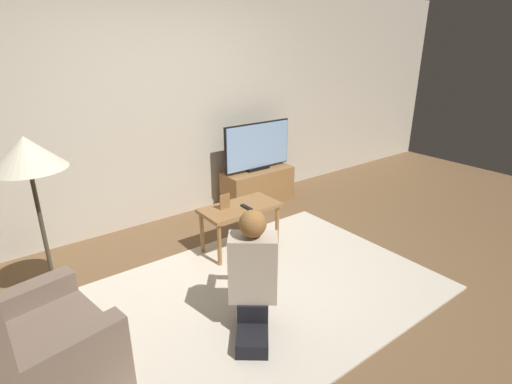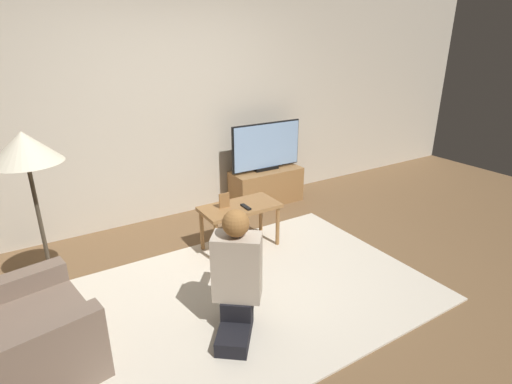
% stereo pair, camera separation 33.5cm
% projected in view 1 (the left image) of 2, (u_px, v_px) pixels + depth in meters
% --- Properties ---
extents(ground_plane, '(10.00, 10.00, 0.00)m').
position_uv_depth(ground_plane, '(263.00, 293.00, 3.38)').
color(ground_plane, brown).
extents(wall_back, '(10.00, 0.06, 2.60)m').
position_uv_depth(wall_back, '(155.00, 108.00, 4.34)').
color(wall_back, beige).
rests_on(wall_back, ground_plane).
extents(rug, '(2.88, 2.02, 0.02)m').
position_uv_depth(rug, '(263.00, 292.00, 3.37)').
color(rug, beige).
rests_on(rug, ground_plane).
extents(tv_stand, '(0.92, 0.38, 0.45)m').
position_uv_depth(tv_stand, '(258.00, 186.00, 5.17)').
color(tv_stand, olive).
rests_on(tv_stand, ground_plane).
extents(tv, '(0.97, 0.08, 0.60)m').
position_uv_depth(tv, '(258.00, 146.00, 4.98)').
color(tv, black).
rests_on(tv, tv_stand).
extents(coffee_table, '(0.78, 0.40, 0.47)m').
position_uv_depth(coffee_table, '(240.00, 212.00, 3.94)').
color(coffee_table, olive).
rests_on(coffee_table, ground_plane).
extents(floor_lamp, '(0.49, 0.49, 1.42)m').
position_uv_depth(floor_lamp, '(28.00, 162.00, 2.66)').
color(floor_lamp, '#4C4233').
rests_on(floor_lamp, ground_plane).
extents(armchair, '(0.86, 0.93, 0.92)m').
position_uv_depth(armchair, '(33.00, 353.00, 2.34)').
color(armchair, '#7A6656').
rests_on(armchair, ground_plane).
extents(person_kneeling, '(0.66, 0.75, 0.94)m').
position_uv_depth(person_kneeling, '(253.00, 272.00, 2.80)').
color(person_kneeling, black).
rests_on(person_kneeling, rug).
extents(picture_frame, '(0.11, 0.01, 0.15)m').
position_uv_depth(picture_frame, '(225.00, 202.00, 3.84)').
color(picture_frame, olive).
rests_on(picture_frame, coffee_table).
extents(remote, '(0.04, 0.15, 0.02)m').
position_uv_depth(remote, '(246.00, 207.00, 3.87)').
color(remote, black).
rests_on(remote, coffee_table).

